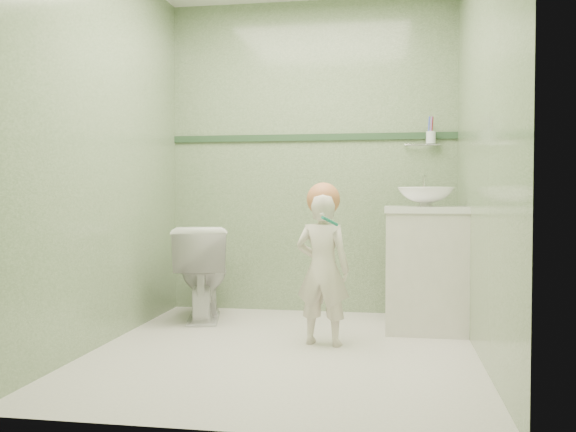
# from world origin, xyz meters

# --- Properties ---
(ground) EXTENTS (2.50, 2.50, 0.00)m
(ground) POSITION_xyz_m (0.00, 0.00, 0.00)
(ground) COLOR beige
(ground) RESTS_ON ground
(room_shell) EXTENTS (2.50, 2.54, 2.40)m
(room_shell) POSITION_xyz_m (0.00, 0.00, 1.20)
(room_shell) COLOR gray
(room_shell) RESTS_ON ground
(trim_stripe) EXTENTS (2.20, 0.02, 0.05)m
(trim_stripe) POSITION_xyz_m (0.00, 1.24, 1.35)
(trim_stripe) COLOR #2A482D
(trim_stripe) RESTS_ON room_shell
(vanity) EXTENTS (0.52, 0.50, 0.80)m
(vanity) POSITION_xyz_m (0.84, 0.70, 0.40)
(vanity) COLOR white
(vanity) RESTS_ON ground
(counter) EXTENTS (0.54, 0.52, 0.04)m
(counter) POSITION_xyz_m (0.84, 0.70, 0.81)
(counter) COLOR white
(counter) RESTS_ON vanity
(basin) EXTENTS (0.37, 0.37, 0.13)m
(basin) POSITION_xyz_m (0.84, 0.70, 0.89)
(basin) COLOR white
(basin) RESTS_ON counter
(faucet) EXTENTS (0.03, 0.13, 0.18)m
(faucet) POSITION_xyz_m (0.84, 0.89, 0.97)
(faucet) COLOR silver
(faucet) RESTS_ON counter
(cup_holder) EXTENTS (0.26, 0.07, 0.21)m
(cup_holder) POSITION_xyz_m (0.89, 1.18, 1.33)
(cup_holder) COLOR silver
(cup_holder) RESTS_ON room_shell
(toilet) EXTENTS (0.53, 0.74, 0.69)m
(toilet) POSITION_xyz_m (-0.74, 0.80, 0.34)
(toilet) COLOR white
(toilet) RESTS_ON ground
(toddler) EXTENTS (0.37, 0.27, 0.92)m
(toddler) POSITION_xyz_m (0.21, 0.18, 0.46)
(toddler) COLOR beige
(toddler) RESTS_ON ground
(hair_cap) EXTENTS (0.20, 0.20, 0.20)m
(hair_cap) POSITION_xyz_m (0.21, 0.21, 0.88)
(hair_cap) COLOR #C37445
(hair_cap) RESTS_ON toddler
(teal_toothbrush) EXTENTS (0.11, 0.14, 0.08)m
(teal_toothbrush) POSITION_xyz_m (0.26, 0.05, 0.76)
(teal_toothbrush) COLOR #147B64
(teal_toothbrush) RESTS_ON toddler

